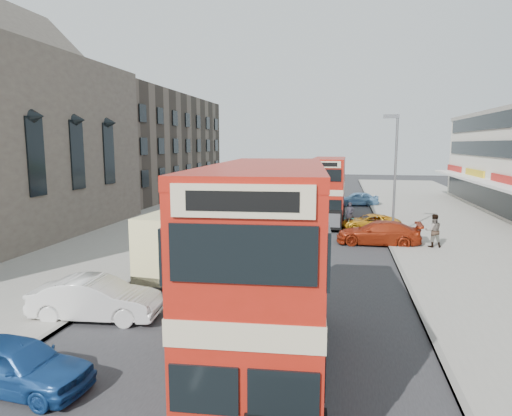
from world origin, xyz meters
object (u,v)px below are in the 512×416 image
Objects in this scene: bus_second at (329,189)px; coach at (208,230)px; car_left_front at (96,299)px; cyclist at (350,221)px; bus_main at (268,272)px; car_right_c at (357,199)px; pedestrian_near at (433,230)px; street_lamp at (394,166)px; car_right_b at (370,222)px; car_right_a at (378,233)px; car_left_near at (17,364)px.

coach is (-5.90, -13.65, -0.89)m from bus_second.
car_left_front is at bearing 72.22° from bus_second.
bus_main is at bearing -89.94° from cyclist.
bus_main reaches higher than car_right_c.
bus_second is 4.51× the size of pedestrian_near.
pedestrian_near is (2.04, -3.16, -3.64)m from street_lamp.
bus_second reaches higher than car_right_c.
pedestrian_near is at bearing -118.44° from bus_main.
cyclist is at bearing -85.50° from car_right_b.
coach reaches higher than cyclist.
car_left_front is 17.73m from car_right_a.
coach is 12.96m from car_left_near.
pedestrian_near is (3.09, -0.66, 0.41)m from car_right_a.
car_right_b is (3.95, 21.22, -2.32)m from bus_main.
coach is at bearing -16.50° from car_left_front.
street_lamp reaches higher than car_right_b.
pedestrian_near is (12.32, 5.05, -0.56)m from coach.
street_lamp is 0.73× the size of coach.
coach is at bearing -27.39° from car_right_c.
bus_second reaches higher than coach.
car_left_front is at bearing -25.06° from car_right_c.
car_right_a is 1.22× the size of car_right_c.
pedestrian_near is (6.43, -8.60, -1.45)m from bus_second.
car_right_b is (8.99, 10.24, -1.12)m from coach.
bus_second is 8.81m from car_right_a.
pedestrian_near is at bearing -57.15° from street_lamp.
bus_main is 5.06× the size of pedestrian_near.
bus_second reaches higher than cyclist.
street_lamp is at bearing -41.28° from car_left_front.
street_lamp is at bearing -64.48° from pedestrian_near.
street_lamp is 1.59× the size of car_right_a.
bus_main is at bearing -67.94° from car_left_near.
car_left_front is at bearing -125.73° from street_lamp.
bus_second is 4.37× the size of cyclist.
bus_second is 0.81× the size of coach.
cyclist is at bearing 115.31° from bus_second.
coach is 2.44× the size of car_left_front.
pedestrian_near is (3.79, -18.25, 0.44)m from car_right_c.
car_left_near is 1.98× the size of pedestrian_near.
car_right_c is (-0.70, 17.58, -0.03)m from car_right_a.
street_lamp is 15.72m from car_right_c.
car_right_b is 6.19m from pedestrian_near.
car_left_near is 21.26m from car_right_a.
car_left_front is 1.07× the size of car_right_b.
cyclist is at bearing -15.90° from car_left_near.
cyclist reaches higher than car_right_b.
cyclist is at bearing 57.29° from coach.
coach is at bearing -69.33° from bus_main.
bus_main is 1.12× the size of bus_second.
bus_second is at bearing -22.57° from car_right_c.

